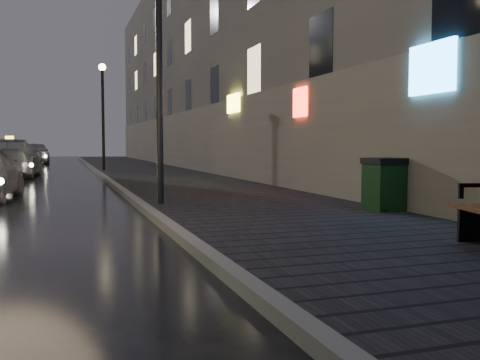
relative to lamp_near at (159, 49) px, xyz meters
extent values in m
plane|color=black|center=(-1.85, -6.00, -3.49)|extent=(120.00, 120.00, 0.00)
cube|color=black|center=(2.05, 15.00, -3.41)|extent=(4.60, 58.00, 0.15)
cube|color=slate|center=(-0.35, 15.00, -3.41)|extent=(0.20, 58.00, 0.15)
cube|color=#605B54|center=(5.25, 19.00, 3.01)|extent=(1.80, 50.00, 13.00)
cylinder|color=black|center=(0.00, 0.00, -0.84)|extent=(0.14, 0.14, 5.00)
cylinder|color=black|center=(0.00, 16.00, -0.84)|extent=(0.14, 0.14, 5.00)
sphere|color=#FFD88C|center=(0.00, 16.00, 1.76)|extent=(0.36, 0.36, 0.36)
cube|color=black|center=(3.23, -5.83, -3.12)|extent=(0.55, 0.20, 0.44)
cube|color=black|center=(3.17, -5.82, -2.58)|extent=(0.47, 0.17, 0.06)
cube|color=black|center=(3.95, -2.54, -2.88)|extent=(0.65, 0.65, 0.91)
cube|color=black|center=(3.95, -2.54, -2.37)|extent=(0.70, 0.70, 0.12)
imported|color=#BCBBC2|center=(-4.17, 14.06, -2.65)|extent=(2.63, 5.86, 1.67)
imported|color=#9EA0A6|center=(-3.82, 29.71, -2.69)|extent=(2.25, 4.83, 1.60)
camera|label=1|loc=(-2.04, -11.52, -2.04)|focal=40.00mm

